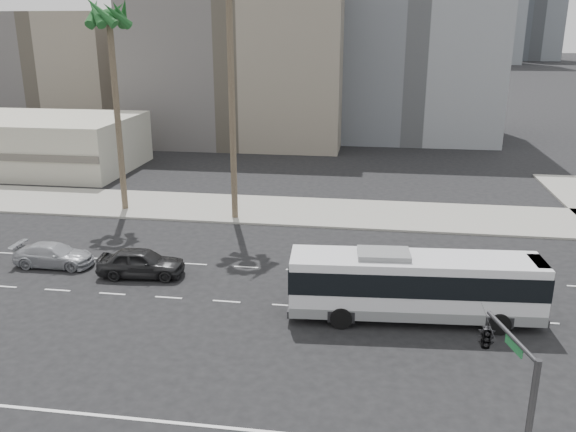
% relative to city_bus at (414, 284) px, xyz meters
% --- Properties ---
extents(ground, '(700.00, 700.00, 0.00)m').
position_rel_city_bus_xyz_m(ground, '(-6.03, 0.40, -1.73)').
color(ground, black).
rests_on(ground, ground).
extents(sidewalk_north, '(120.00, 7.00, 0.15)m').
position_rel_city_bus_xyz_m(sidewalk_north, '(-6.03, 15.90, -1.65)').
color(sidewalk_north, gray).
rests_on(sidewalk_north, ground).
extents(commercial_low, '(22.00, 12.16, 5.00)m').
position_rel_city_bus_xyz_m(commercial_low, '(-36.03, 26.39, 0.77)').
color(commercial_low, '#B3AF9C').
rests_on(commercial_low, ground).
extents(midrise_beige_west, '(24.00, 18.00, 18.00)m').
position_rel_city_bus_xyz_m(midrise_beige_west, '(-18.03, 45.40, 7.27)').
color(midrise_beige_west, '#625D58').
rests_on(midrise_beige_west, ground).
extents(midrise_gray_center, '(20.00, 20.00, 26.00)m').
position_rel_city_bus_xyz_m(midrise_gray_center, '(1.97, 52.40, 11.27)').
color(midrise_gray_center, slate).
rests_on(midrise_gray_center, ground).
extents(midrise_beige_far, '(18.00, 16.00, 15.00)m').
position_rel_city_bus_xyz_m(midrise_beige_far, '(-44.03, 50.40, 5.77)').
color(midrise_beige_far, '#625D58').
rests_on(midrise_beige_far, ground).
extents(city_bus, '(11.60, 3.36, 3.29)m').
position_rel_city_bus_xyz_m(city_bus, '(0.00, 0.00, 0.00)').
color(city_bus, silver).
rests_on(city_bus, ground).
extents(car_a, '(2.27, 4.82, 1.60)m').
position_rel_city_bus_xyz_m(car_a, '(-14.40, 2.82, -0.93)').
color(car_a, black).
rests_on(car_a, ground).
extents(car_b, '(1.89, 4.55, 1.32)m').
position_rel_city_bus_xyz_m(car_b, '(-19.90, 3.50, -1.07)').
color(car_b, '#98999F').
rests_on(car_b, ground).
extents(traffic_signal, '(2.41, 3.29, 5.18)m').
position_rel_city_bus_xyz_m(traffic_signal, '(1.48, -9.66, 2.59)').
color(traffic_signal, '#262628').
rests_on(traffic_signal, ground).
extents(palm_mid, '(4.82, 4.82, 14.91)m').
position_rel_city_bus_xyz_m(palm_mid, '(-20.37, 14.47, 11.69)').
color(palm_mid, brown).
rests_on(palm_mid, ground).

